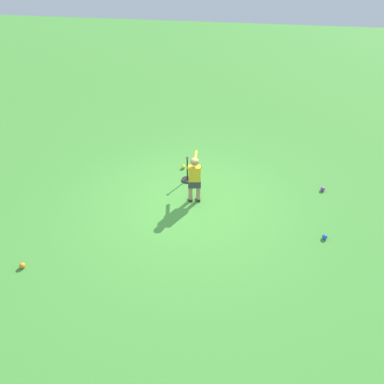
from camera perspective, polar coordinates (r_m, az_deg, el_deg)
name	(u,v)px	position (r m, az deg, el deg)	size (l,w,h in m)	color
ground_plane	(189,202)	(7.62, -0.58, -1.66)	(40.00, 40.00, 0.00)	#479338
child_batter	(195,175)	(7.31, 0.41, 2.78)	(0.32, 0.78, 1.08)	#232328
play_ball_far_right	(22,265)	(6.89, -26.03, -10.76)	(0.10, 0.10, 0.10)	orange
play_ball_by_bucket	(184,167)	(8.72, -1.40, 4.17)	(0.10, 0.10, 0.10)	yellow
play_ball_center_lawn	(325,237)	(7.19, 20.90, -6.86)	(0.10, 0.10, 0.10)	blue
play_ball_far_left	(323,189)	(8.47, 20.61, 0.46)	(0.10, 0.10, 0.10)	purple
batting_tee	(187,177)	(8.25, -0.76, 2.54)	(0.28, 0.28, 0.62)	black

